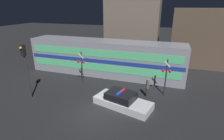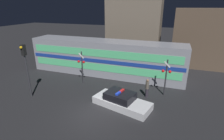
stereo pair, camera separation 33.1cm
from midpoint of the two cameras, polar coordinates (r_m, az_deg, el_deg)
name	(u,v)px [view 1 (the left image)]	position (r m, az deg, el deg)	size (l,w,h in m)	color
ground_plane	(96,114)	(13.68, -5.94, -14.09)	(120.00, 120.00, 0.00)	black
train	(104,58)	(20.40, -2.95, 4.03)	(17.89, 2.97, 4.01)	gray
police_car	(122,101)	(14.34, 2.68, -10.00)	(4.99, 2.99, 1.30)	silver
pedestrian	(147,88)	(15.76, 10.89, -5.68)	(0.29, 0.29, 1.75)	#2D2833
crossing_signal_near	(166,75)	(16.05, 16.70, -1.44)	(0.83, 0.33, 3.38)	#2D2D33
crossing_signal_far	(82,65)	(18.00, -10.43, 1.52)	(0.83, 0.33, 3.42)	#2D2D33
traffic_light_corner	(25,63)	(16.27, -26.99, 1.94)	(0.30, 0.46, 4.74)	#2D2D33
building_left	(132,29)	(26.83, 6.32, 13.31)	(7.64, 4.10, 9.01)	#726656
building_center	(208,37)	(27.11, 28.53, 9.38)	(9.44, 5.97, 7.41)	brown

